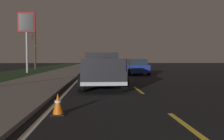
% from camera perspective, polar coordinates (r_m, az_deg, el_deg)
% --- Properties ---
extents(ground, '(144.00, 144.00, 0.00)m').
position_cam_1_polar(ground, '(28.31, 0.35, -0.40)').
color(ground, black).
extents(sidewalk_shoulder, '(108.00, 4.00, 0.12)m').
position_cam_1_polar(sidewalk_shoulder, '(28.48, -11.16, -0.31)').
color(sidewalk_shoulder, slate).
rests_on(sidewalk_shoulder, ground).
extents(grass_verge, '(108.00, 6.00, 0.01)m').
position_cam_1_polar(grass_verge, '(29.55, -20.82, -0.44)').
color(grass_verge, '#1E3819').
rests_on(grass_verge, ground).
extents(lane_markings, '(108.00, 3.54, 0.01)m').
position_cam_1_polar(lane_markings, '(29.90, -4.75, -0.24)').
color(lane_markings, yellow).
rests_on(lane_markings, ground).
extents(pickup_truck, '(5.45, 2.34, 1.87)m').
position_cam_1_polar(pickup_truck, '(12.46, -2.58, 0.30)').
color(pickup_truck, '#232328').
rests_on(pickup_truck, ground).
extents(sedan_green, '(4.42, 2.05, 1.54)m').
position_cam_1_polar(sedan_green, '(40.25, 1.54, 1.61)').
color(sedan_green, '#14592D').
rests_on(sedan_green, ground).
extents(sedan_silver, '(4.42, 2.05, 1.54)m').
position_cam_1_polar(sedan_silver, '(29.45, 4.04, 1.24)').
color(sedan_silver, '#B2B5BA').
rests_on(sedan_silver, ground).
extents(sedan_blue, '(4.42, 2.05, 1.54)m').
position_cam_1_polar(sedan_blue, '(22.89, 6.06, 0.84)').
color(sedan_blue, navy).
rests_on(sedan_blue, ground).
extents(sedan_white, '(4.42, 2.05, 1.54)m').
position_cam_1_polar(sedan_white, '(31.05, -3.20, 1.31)').
color(sedan_white, silver).
rests_on(sedan_white, ground).
extents(gas_price_sign, '(0.27, 1.90, 6.73)m').
position_cam_1_polar(gas_price_sign, '(27.73, -20.40, 9.82)').
color(gas_price_sign, '#99999E').
rests_on(gas_price_sign, ground).
extents(bare_tree_far, '(1.55, 1.21, 6.11)m').
position_cam_1_polar(bare_tree_far, '(37.31, -18.53, 4.95)').
color(bare_tree_far, '#423323').
rests_on(bare_tree_far, ground).
extents(traffic_cone_near, '(0.36, 0.36, 0.58)m').
position_cam_1_polar(traffic_cone_near, '(6.40, -13.25, -8.25)').
color(traffic_cone_near, black).
rests_on(traffic_cone_near, ground).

